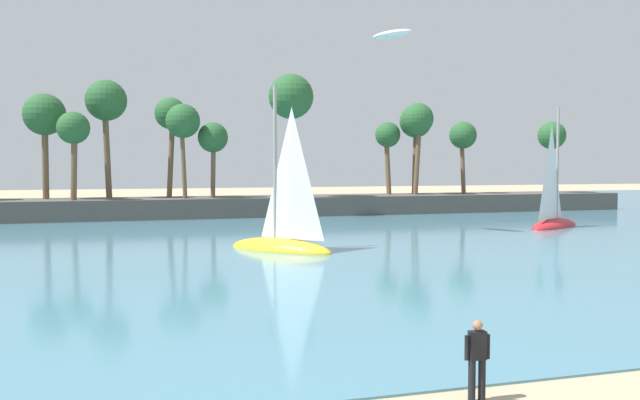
{
  "coord_description": "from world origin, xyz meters",
  "views": [
    {
      "loc": [
        -5.32,
        -3.76,
        4.81
      ],
      "look_at": [
        0.52,
        15.74,
        3.7
      ],
      "focal_mm": 37.19,
      "sensor_mm": 36.0,
      "label": 1
    }
  ],
  "objects_px": {
    "sailboat_near_shore": "(554,216)",
    "sailboat_toward_headland": "(282,234)",
    "kite_aloft_low_near_shore": "(392,34)",
    "person_at_waterline": "(477,358)"
  },
  "relations": [
    {
      "from": "person_at_waterline",
      "to": "sailboat_near_shore",
      "type": "relative_size",
      "value": 0.17
    },
    {
      "from": "sailboat_near_shore",
      "to": "sailboat_toward_headland",
      "type": "distance_m",
      "value": 23.78
    },
    {
      "from": "kite_aloft_low_near_shore",
      "to": "sailboat_near_shore",
      "type": "bearing_deg",
      "value": -111.38
    },
    {
      "from": "sailboat_toward_headland",
      "to": "sailboat_near_shore",
      "type": "bearing_deg",
      "value": 17.41
    },
    {
      "from": "person_at_waterline",
      "to": "sailboat_toward_headland",
      "type": "height_order",
      "value": "sailboat_toward_headland"
    },
    {
      "from": "person_at_waterline",
      "to": "kite_aloft_low_near_shore",
      "type": "bearing_deg",
      "value": 70.39
    },
    {
      "from": "person_at_waterline",
      "to": "sailboat_near_shore",
      "type": "height_order",
      "value": "sailboat_near_shore"
    },
    {
      "from": "sailboat_near_shore",
      "to": "kite_aloft_low_near_shore",
      "type": "distance_m",
      "value": 18.57
    },
    {
      "from": "person_at_waterline",
      "to": "kite_aloft_low_near_shore",
      "type": "distance_m",
      "value": 34.11
    },
    {
      "from": "person_at_waterline",
      "to": "sailboat_near_shore",
      "type": "bearing_deg",
      "value": 51.75
    }
  ]
}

